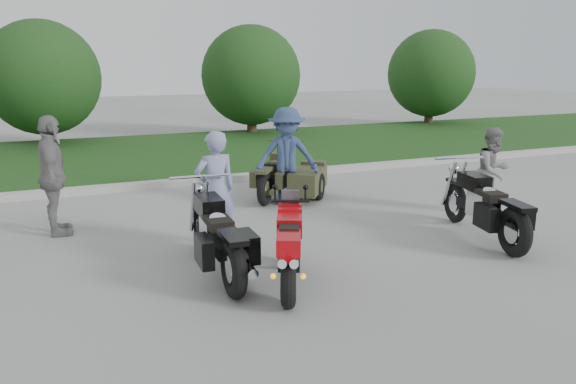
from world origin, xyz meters
name	(u,v)px	position (x,y,z in m)	size (l,w,h in m)	color
ground	(314,275)	(0.00, 0.00, 0.00)	(80.00, 80.00, 0.00)	#9F9F9A
curb	(198,181)	(0.00, 6.00, 0.07)	(60.00, 0.30, 0.15)	#ABA8A1
grass_strip	(162,154)	(0.00, 10.15, 0.07)	(60.00, 8.00, 0.14)	#24561D
tree_mid_left	(42,78)	(-3.00, 13.50, 2.19)	(3.60, 3.60, 4.00)	#3F2B1C
tree_mid_right	(251,75)	(4.00, 13.50, 2.19)	(3.60, 3.60, 4.00)	#3F2B1C
tree_far_right	(431,74)	(12.00, 13.50, 2.19)	(3.60, 3.60, 4.00)	#3F2B1C
sportbike_red	(289,246)	(-0.44, -0.21, 0.52)	(0.92, 1.76, 0.89)	black
cruiser_left	(218,239)	(-1.13, 0.51, 0.49)	(0.43, 2.48, 0.95)	black
cruiser_right	(487,209)	(3.09, 0.29, 0.49)	(0.71, 2.46, 0.96)	black
cruiser_sidecar	(294,178)	(1.47, 3.93, 0.41)	(1.86, 2.11, 0.88)	black
person_stripe	(215,190)	(-0.82, 1.64, 0.87)	(0.64, 0.42, 1.74)	#8188AF
person_grey	(493,171)	(4.29, 1.47, 0.79)	(0.76, 0.59, 1.57)	gray
person_denim	(287,157)	(1.14, 3.55, 0.94)	(1.21, 0.70, 1.88)	navy
person_back	(53,176)	(-3.00, 3.21, 0.96)	(1.12, 0.47, 1.91)	gray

